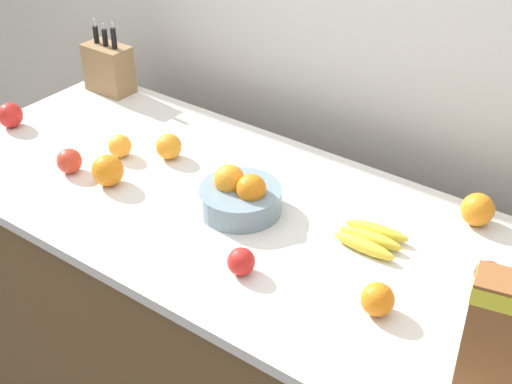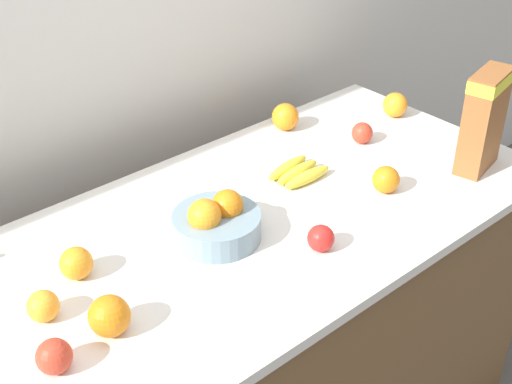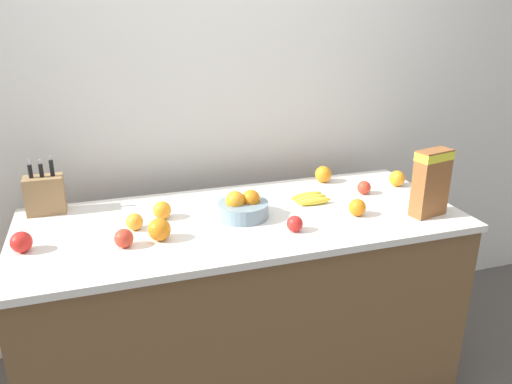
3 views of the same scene
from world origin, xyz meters
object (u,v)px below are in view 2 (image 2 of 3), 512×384
at_px(cereal_box, 484,117).
at_px(orange_front_right, 43,306).
at_px(orange_front_left, 285,117).
at_px(apple_middle, 54,356).
at_px(banana_bunch, 297,172).
at_px(orange_near_bowl, 386,180).
at_px(apple_leftmost, 362,133).
at_px(fruit_bowl, 217,222).
at_px(apple_by_knife_block, 321,238).
at_px(orange_front_center, 395,105).
at_px(orange_back_center, 109,316).
at_px(orange_mid_right, 76,263).

relative_size(cereal_box, orange_front_right, 4.20).
bearing_deg(orange_front_left, apple_middle, -156.58).
bearing_deg(banana_bunch, orange_near_bowl, -58.06).
bearing_deg(cereal_box, apple_middle, 163.59).
height_order(apple_leftmost, apple_middle, apple_middle).
bearing_deg(cereal_box, fruit_bowl, 151.25).
height_order(apple_middle, orange_front_left, orange_front_left).
distance_m(apple_by_knife_block, orange_front_right, 0.65).
height_order(fruit_bowl, orange_front_left, fruit_bowl).
relative_size(apple_middle, orange_front_center, 0.90).
distance_m(fruit_bowl, orange_front_left, 0.61).
height_order(cereal_box, banana_bunch, cereal_box).
distance_m(orange_front_left, orange_near_bowl, 0.45).
relative_size(banana_bunch, orange_back_center, 1.94).
relative_size(fruit_bowl, banana_bunch, 1.27).
bearing_deg(orange_mid_right, orange_front_center, 2.54).
relative_size(banana_bunch, orange_near_bowl, 2.31).
distance_m(orange_front_left, orange_back_center, 1.00).
distance_m(cereal_box, orange_front_right, 1.27).
bearing_deg(orange_front_right, orange_back_center, -56.65).
bearing_deg(apple_by_knife_block, fruit_bowl, 127.00).
bearing_deg(apple_leftmost, apple_middle, -168.72).
relative_size(banana_bunch, apple_leftmost, 2.66).
xyz_separation_m(apple_middle, orange_back_center, (0.14, 0.02, 0.01)).
relative_size(banana_bunch, orange_front_left, 2.03).
distance_m(fruit_bowl, orange_front_right, 0.46).
relative_size(banana_bunch, orange_front_center, 2.16).
relative_size(orange_mid_right, orange_front_center, 0.96).
height_order(orange_front_right, orange_mid_right, orange_mid_right).
relative_size(cereal_box, banana_bunch, 1.69).
xyz_separation_m(fruit_bowl, orange_mid_right, (-0.34, 0.09, -0.01)).
bearing_deg(orange_mid_right, orange_front_left, 14.41).
xyz_separation_m(fruit_bowl, banana_bunch, (0.35, 0.07, -0.03)).
bearing_deg(apple_by_knife_block, orange_mid_right, 149.14).
bearing_deg(fruit_bowl, orange_front_center, 9.46).
xyz_separation_m(banana_bunch, orange_back_center, (-0.72, -0.19, 0.03)).
height_order(banana_bunch, orange_front_center, orange_front_center).
height_order(apple_middle, apple_by_knife_block, apple_middle).
relative_size(fruit_bowl, apple_middle, 3.04).
height_order(apple_leftmost, orange_mid_right, orange_mid_right).
bearing_deg(banana_bunch, orange_front_right, -175.63).
relative_size(cereal_box, orange_front_center, 3.66).
bearing_deg(orange_front_left, orange_front_center, -26.89).
height_order(fruit_bowl, apple_by_knife_block, fruit_bowl).
xyz_separation_m(cereal_box, banana_bunch, (-0.43, 0.30, -0.14)).
relative_size(cereal_box, apple_by_knife_block, 4.40).
xyz_separation_m(fruit_bowl, apple_leftmost, (0.64, 0.09, -0.01)).
bearing_deg(apple_by_knife_block, banana_bunch, 55.55).
relative_size(apple_by_knife_block, orange_front_left, 0.78).
bearing_deg(apple_leftmost, orange_mid_right, -179.88).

